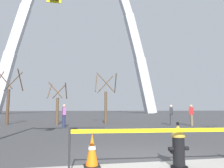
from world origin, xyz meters
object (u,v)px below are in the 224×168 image
Objects in this scene: pedestrian_standing_center at (64,115)px; pedestrian_walking_right at (191,115)px; traffic_cone_by_hydrant at (92,150)px; pedestrian_walking_left at (171,115)px; fire_hydrant at (178,146)px; monument_arch at (79,28)px.

pedestrian_standing_center is 9.51m from pedestrian_walking_right.
pedestrian_walking_left is at bearing 55.99° from traffic_cone_by_hydrant.
fire_hydrant is at bearing -15.00° from traffic_cone_by_hydrant.
monument_arch is 34.27× the size of pedestrian_standing_center.
monument_arch reaches higher than pedestrian_walking_left.
pedestrian_walking_left is at bearing 143.46° from pedestrian_walking_right.
pedestrian_standing_center is 1.00× the size of pedestrian_walking_right.
pedestrian_walking_left is (7.34, 10.88, 0.46)m from traffic_cone_by_hydrant.
pedestrian_walking_right reaches higher than traffic_cone_by_hydrant.
fire_hydrant is at bearing -122.61° from pedestrian_walking_right.
pedestrian_walking_right is at bearing -2.73° from pedestrian_standing_center.
fire_hydrant is 11.28m from pedestrian_standing_center.
traffic_cone_by_hydrant is at bearing -130.59° from pedestrian_walking_right.
pedestrian_walking_left is 1.00× the size of pedestrian_standing_center.
traffic_cone_by_hydrant is 13.15m from pedestrian_walking_right.
pedestrian_walking_right is (6.70, 10.48, 0.35)m from fire_hydrant.
pedestrian_walking_right is at bearing 57.39° from fire_hydrant.
pedestrian_standing_center reaches higher than traffic_cone_by_hydrant.
pedestrian_standing_center is (-2.79, 10.93, 0.35)m from fire_hydrant.
pedestrian_standing_center is (-0.95, 10.43, 0.46)m from traffic_cone_by_hydrant.
fire_hydrant is 0.62× the size of pedestrian_walking_right.
monument_arch is at bearing 99.74° from pedestrian_walking_right.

